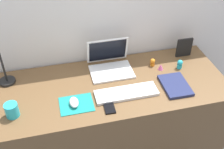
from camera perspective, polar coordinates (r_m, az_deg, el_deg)
name	(u,v)px	position (r m, az deg, el deg)	size (l,w,h in m)	color
back_wall	(98,60)	(2.23, -2.73, 2.91)	(2.82, 0.05, 1.40)	silver
desk	(109,123)	(2.18, -0.51, -9.62)	(1.62, 0.65, 0.74)	brown
laptop	(110,62)	(2.05, -0.46, 2.51)	(0.30, 0.25, 0.21)	white
keyboard	(126,93)	(1.86, 2.90, -3.71)	(0.41, 0.13, 0.02)	white
mousepad	(76,104)	(1.80, -7.14, -5.91)	(0.21, 0.17, 0.00)	teal
mouse	(74,102)	(1.79, -7.61, -5.52)	(0.06, 0.10, 0.03)	white
cell_phone	(109,106)	(1.77, -0.61, -6.38)	(0.06, 0.13, 0.01)	black
desk_lamp	(1,65)	(1.96, -21.24, 1.69)	(0.11, 0.17, 0.36)	black
notebook_pad	(175,85)	(1.96, 12.54, -2.12)	(0.17, 0.24, 0.02)	navy
picture_frame	(184,47)	(2.24, 14.24, 5.26)	(0.12, 0.02, 0.15)	black
coffee_mug	(12,110)	(1.79, -19.42, -6.74)	(0.08, 0.08, 0.09)	#28B7CC
toy_figurine_cyan	(180,64)	(2.12, 13.42, 2.07)	(0.04, 0.04, 0.07)	#28B7CC
toy_figurine_pink	(161,67)	(2.08, 9.73, 1.51)	(0.04, 0.04, 0.04)	pink
toy_figurine_orange	(153,62)	(2.11, 8.13, 2.49)	(0.04, 0.04, 0.06)	orange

